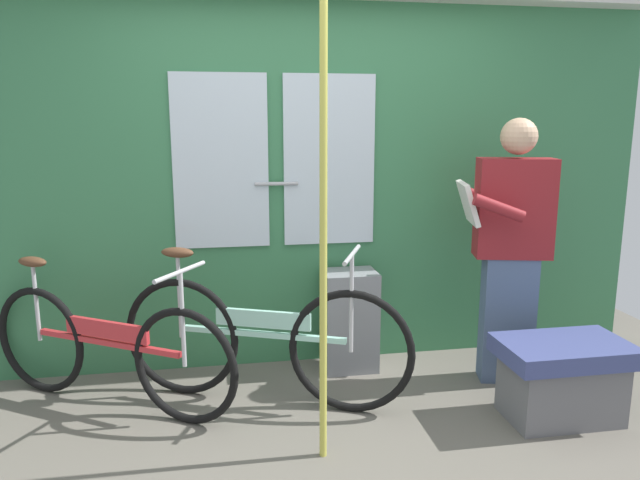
{
  "coord_description": "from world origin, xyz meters",
  "views": [
    {
      "loc": [
        -0.59,
        -2.76,
        1.65
      ],
      "look_at": [
        -0.01,
        0.51,
        0.97
      ],
      "focal_mm": 33.63,
      "sensor_mm": 36.0,
      "label": 1
    }
  ],
  "objects": [
    {
      "name": "ground_plane",
      "position": [
        0.0,
        0.0,
        -0.02
      ],
      "size": [
        5.71,
        3.89,
        0.04
      ],
      "primitive_type": "cube",
      "color": "#666056"
    },
    {
      "name": "passenger_reading_newspaper",
      "position": [
        1.19,
        0.59,
        0.87
      ],
      "size": [
        0.61,
        0.54,
        1.65
      ],
      "rotation": [
        0.0,
        0.0,
        2.9
      ],
      "color": "slate",
      "rests_on": "ground_plane"
    },
    {
      "name": "bicycle_leaning_behind",
      "position": [
        -1.23,
        0.63,
        0.36
      ],
      "size": [
        1.46,
        0.94,
        0.87
      ],
      "rotation": [
        0.0,
        0.0,
        -0.56
      ],
      "color": "black",
      "rests_on": "ground_plane"
    },
    {
      "name": "handrail_pole",
      "position": [
        -0.11,
        -0.1,
        1.19
      ],
      "size": [
        0.04,
        0.04,
        2.37
      ],
      "primitive_type": "cylinder",
      "color": "#C6C14C",
      "rests_on": "ground_plane"
    },
    {
      "name": "trash_bin_by_wall",
      "position": [
        0.26,
        0.93,
        0.33
      ],
      "size": [
        0.35,
        0.28,
        0.67
      ],
      "primitive_type": "cube",
      "color": "gray",
      "rests_on": "ground_plane"
    },
    {
      "name": "bicycle_near_door",
      "position": [
        -0.35,
        0.53,
        0.38
      ],
      "size": [
        1.63,
        0.77,
        0.93
      ],
      "rotation": [
        0.0,
        0.0,
        -0.4
      ],
      "color": "black",
      "rests_on": "ground_plane"
    },
    {
      "name": "bench_seat_corner",
      "position": [
        1.26,
        0.04,
        0.24
      ],
      "size": [
        0.7,
        0.44,
        0.45
      ],
      "color": "#3D477F",
      "rests_on": "ground_plane"
    },
    {
      "name": "train_door_wall",
      "position": [
        -0.01,
        1.14,
        1.26
      ],
      "size": [
        4.71,
        0.28,
        2.41
      ],
      "color": "#387A4C",
      "rests_on": "ground_plane"
    }
  ]
}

